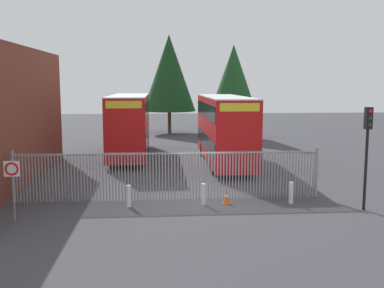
# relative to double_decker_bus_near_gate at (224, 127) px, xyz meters

# --- Properties ---
(ground_plane) EXTENTS (100.00, 100.00, 0.00)m
(ground_plane) POSITION_rel_double_decker_bus_near_gate_xyz_m (-2.48, -0.85, -2.42)
(ground_plane) COLOR #3D3D42
(palisade_fence) EXTENTS (13.82, 0.14, 2.35)m
(palisade_fence) POSITION_rel_double_decker_bus_near_gate_xyz_m (-3.85, -8.85, -1.24)
(palisade_fence) COLOR gray
(palisade_fence) RESTS_ON ground
(double_decker_bus_near_gate) EXTENTS (2.54, 10.81, 4.42)m
(double_decker_bus_near_gate) POSITION_rel_double_decker_bus_near_gate_xyz_m (0.00, 0.00, 0.00)
(double_decker_bus_near_gate) COLOR red
(double_decker_bus_near_gate) RESTS_ON ground
(double_decker_bus_behind_fence_left) EXTENTS (2.54, 10.81, 4.42)m
(double_decker_bus_behind_fence_left) POSITION_rel_double_decker_bus_near_gate_xyz_m (-6.32, 3.41, 0.00)
(double_decker_bus_behind_fence_left) COLOR red
(double_decker_bus_behind_fence_left) RESTS_ON ground
(bollard_near_left) EXTENTS (0.20, 0.20, 0.95)m
(bollard_near_left) POSITION_rel_double_decker_bus_near_gate_xyz_m (-5.58, -9.93, -1.95)
(bollard_near_left) COLOR silver
(bollard_near_left) RESTS_ON ground
(bollard_center_front) EXTENTS (0.20, 0.20, 0.95)m
(bollard_center_front) POSITION_rel_double_decker_bus_near_gate_xyz_m (-2.37, -9.87, -1.95)
(bollard_center_front) COLOR silver
(bollard_center_front) RESTS_ON ground
(bollard_near_right) EXTENTS (0.20, 0.20, 0.95)m
(bollard_near_right) POSITION_rel_double_decker_bus_near_gate_xyz_m (1.52, -9.87, -1.95)
(bollard_near_right) COLOR silver
(bollard_near_right) RESTS_ON ground
(traffic_cone_by_gate) EXTENTS (0.34, 0.34, 0.59)m
(traffic_cone_by_gate) POSITION_rel_double_decker_bus_near_gate_xyz_m (-1.32, -9.73, -2.13)
(traffic_cone_by_gate) COLOR orange
(traffic_cone_by_gate) RESTS_ON ground
(speed_limit_sign_post) EXTENTS (0.60, 0.14, 2.40)m
(speed_limit_sign_post) POSITION_rel_double_decker_bus_near_gate_xyz_m (-9.84, -11.59, -0.65)
(speed_limit_sign_post) COLOR slate
(speed_limit_sign_post) RESTS_ON ground
(traffic_light_kerbside) EXTENTS (0.28, 0.33, 4.30)m
(traffic_light_kerbside) POSITION_rel_double_decker_bus_near_gate_xyz_m (4.24, -11.16, 0.56)
(traffic_light_kerbside) COLOR black
(traffic_light_kerbside) RESTS_ON ground
(tree_tall_back) EXTENTS (4.65, 4.65, 8.85)m
(tree_tall_back) POSITION_rel_double_decker_bus_near_gate_xyz_m (2.83, 13.43, 3.09)
(tree_tall_back) COLOR #4C3823
(tree_tall_back) RESTS_ON ground
(tree_short_side) EXTENTS (5.51, 5.51, 10.24)m
(tree_short_side) POSITION_rel_double_decker_bus_near_gate_xyz_m (-3.11, 18.33, 3.87)
(tree_short_side) COLOR #4C3823
(tree_short_side) RESTS_ON ground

